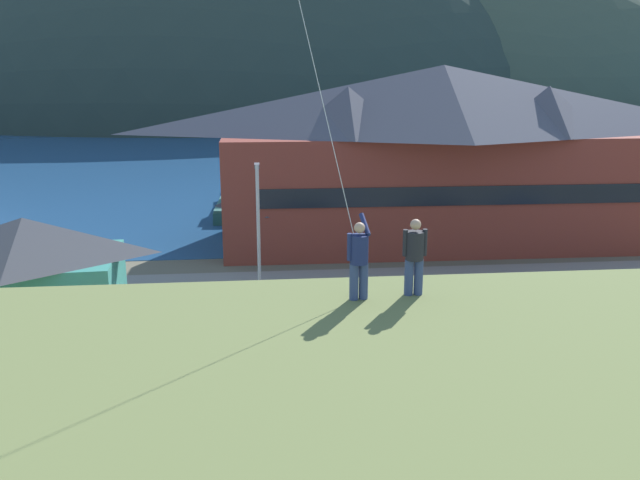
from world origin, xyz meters
TOP-DOWN VIEW (x-y plane):
  - ground_plane at (0.00, 0.00)m, footprint 600.00×600.00m
  - parking_lot_pad at (0.00, 5.00)m, footprint 40.00×20.00m
  - bay_water at (0.00, 60.00)m, footprint 360.00×84.00m
  - far_hill_west_ridge at (-5.06, 111.30)m, footprint 117.13×59.04m
  - far_hill_east_peak at (33.90, 120.35)m, footprint 124.07×54.74m
  - harbor_lodge at (8.24, 20.70)m, footprint 28.49×10.17m
  - storage_shed_near_lot at (-12.51, 6.59)m, footprint 7.83×5.54m
  - storage_shed_waterside at (-2.53, 19.60)m, footprint 4.88×4.93m
  - wharf_dock at (-1.05, 33.42)m, footprint 3.20×14.38m
  - moored_boat_wharfside at (-4.41, 36.32)m, footprint 2.53×6.61m
  - moored_boat_outer_mooring at (2.59, 34.02)m, footprint 3.29×8.24m
  - moored_boat_inner_slip at (-4.77, 30.21)m, footprint 3.13×8.57m
  - parked_car_corner_spot at (9.45, 6.57)m, footprint 4.36×2.37m
  - parked_car_back_row_right at (3.36, 1.42)m, footprint 4.32×2.30m
  - parked_car_mid_row_near at (-0.16, 6.87)m, footprint 4.30×2.26m
  - parked_car_mid_row_far at (-6.44, -0.04)m, footprint 4.32×2.29m
  - parked_car_mid_row_center at (-6.89, 7.02)m, footprint 4.30×2.25m
  - parking_light_pole at (-3.20, 10.56)m, footprint 0.24×0.78m
  - person_kite_flyer at (-1.07, -6.49)m, footprint 0.52×0.69m
  - person_companion at (0.20, -6.32)m, footprint 0.55×0.40m

SIDE VIEW (x-z plane):
  - ground_plane at x=0.00m, z-range 0.00..0.00m
  - far_hill_west_ridge at x=-5.06m, z-range -35.96..35.96m
  - far_hill_east_peak at x=33.90m, z-range -32.80..32.80m
  - bay_water at x=0.00m, z-range 0.00..0.03m
  - parking_lot_pad at x=0.00m, z-range 0.00..0.10m
  - wharf_dock at x=-1.05m, z-range 0.00..0.70m
  - moored_boat_inner_slip at x=-4.77m, z-range -0.36..1.80m
  - moored_boat_wharfside at x=-4.41m, z-range -0.36..1.80m
  - moored_boat_outer_mooring at x=2.59m, z-range -0.36..1.80m
  - parked_car_corner_spot at x=9.45m, z-range 0.15..1.97m
  - parked_car_back_row_right at x=3.36m, z-range 0.15..1.97m
  - parked_car_mid_row_near at x=-0.16m, z-range 0.15..1.97m
  - parked_car_mid_row_far at x=-6.44m, z-range 0.15..1.97m
  - parked_car_mid_row_center at x=-6.89m, z-range 0.15..1.97m
  - storage_shed_waterside at x=-2.53m, z-range 0.08..4.37m
  - storage_shed_near_lot at x=-12.51m, z-range 0.10..5.37m
  - parking_light_pole at x=-3.20m, z-range 0.63..7.19m
  - harbor_lodge at x=8.24m, z-range 0.32..11.33m
  - person_companion at x=0.20m, z-range 6.27..8.01m
  - person_kite_flyer at x=-1.07m, z-range 6.23..8.08m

